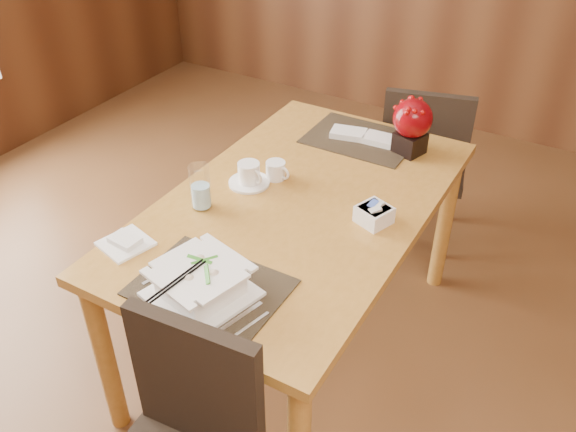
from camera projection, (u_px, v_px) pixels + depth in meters
The scene contains 12 objects.
dining_table at pixel (298, 222), 2.30m from camera, with size 0.90×1.50×0.75m.
placemat_near at pixel (210, 287), 1.85m from camera, with size 0.45×0.33×0.01m, color black.
placemat_far at pixel (360, 139), 2.63m from camera, with size 0.45×0.33×0.01m, color black.
soup_setting at pixel (200, 283), 1.79m from camera, with size 0.33×0.33×0.11m.
coffee_cup at pixel (249, 175), 2.32m from camera, with size 0.16×0.16×0.09m.
water_glass at pixel (200, 187), 2.16m from camera, with size 0.07×0.07×0.17m, color white.
creamer_jug at pixel (276, 170), 2.35m from camera, with size 0.10×0.10×0.07m, color white, non-canonical shape.
sugar_caddy at pixel (374, 215), 2.12m from camera, with size 0.10×0.10×0.06m, color white.
berry_decor at pixel (412, 123), 2.46m from camera, with size 0.16×0.16×0.24m.
napkins_far at pixel (367, 137), 2.61m from camera, with size 0.30×0.11×0.03m, color white, non-canonical shape.
bread_plate at pixel (126, 244), 2.02m from camera, with size 0.15×0.15×0.01m, color white.
far_chair at pixel (423, 159), 2.98m from camera, with size 0.51×0.51×0.90m.
Camera 1 is at (0.90, -1.03, 2.00)m, focal length 38.00 mm.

